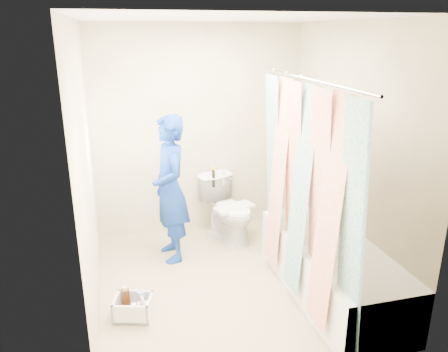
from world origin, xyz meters
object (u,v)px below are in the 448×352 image
object	(u,v)px
bathtub	(331,268)
cleaning_caddy	(134,308)
toilet	(229,209)
plumber	(170,189)

from	to	relation	value
bathtub	cleaning_caddy	xyz separation A→B (m)	(-1.76, 0.10, -0.18)
toilet	plumber	xyz separation A→B (m)	(-0.69, -0.25, 0.40)
toilet	cleaning_caddy	distance (m)	1.70
toilet	cleaning_caddy	world-z (taller)	toilet
toilet	plumber	world-z (taller)	plumber
toilet	plumber	bearing A→B (deg)	-178.69
toilet	cleaning_caddy	size ratio (longest dim) A/B	2.02
plumber	cleaning_caddy	bearing A→B (deg)	-33.33
bathtub	toilet	xyz separation A→B (m)	(-0.60, 1.32, 0.10)
bathtub	plumber	distance (m)	1.75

